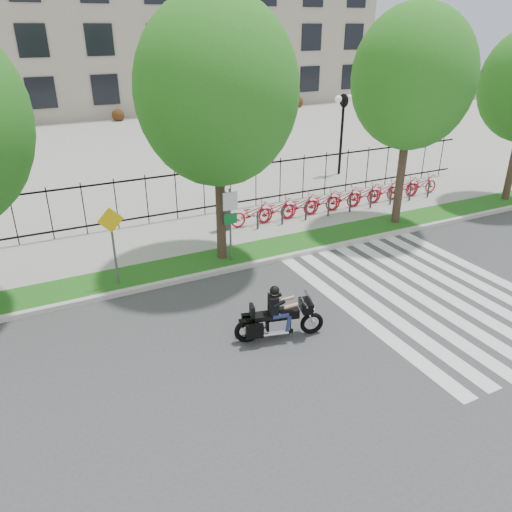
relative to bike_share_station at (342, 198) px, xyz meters
name	(u,v)px	position (x,y,z in m)	size (l,w,h in m)	color
ground	(290,334)	(-6.75, -7.20, -0.63)	(120.00, 120.00, 0.00)	#3A3B3D
curb	(228,270)	(-6.75, -3.10, -0.56)	(60.00, 0.20, 0.15)	#B7B5AC
grass_verge	(218,260)	(-6.75, -2.25, -0.56)	(60.00, 1.50, 0.15)	#1C5916
sidewalk	(193,235)	(-6.75, 0.25, -0.56)	(60.00, 3.50, 0.15)	gray
plaza	(102,146)	(-6.75, 17.80, -0.58)	(80.00, 34.00, 0.10)	gray
crosswalk_stripes	(428,294)	(-1.92, -7.20, -0.63)	(5.70, 8.00, 0.01)	silver
iron_fence	(176,195)	(-6.75, 2.00, 0.52)	(30.00, 0.06, 2.00)	black
lamp_post_right	(343,115)	(3.25, 4.80, 2.57)	(1.06, 0.70, 4.25)	black
street_tree_1	(217,92)	(-6.58, -2.25, 4.95)	(4.94, 4.94, 8.28)	#34231C
street_tree_2	(413,78)	(1.04, -2.25, 5.01)	(4.45, 4.45, 8.06)	#34231C
bike_share_station	(342,198)	(0.00, 0.00, 0.00)	(11.09, 0.86, 1.50)	#2D2D33
sign_pole_regulatory	(230,216)	(-6.39, -2.62, 1.11)	(0.50, 0.09, 2.50)	#59595B
sign_pole_warning	(112,236)	(-10.20, -2.62, 1.11)	(0.78, 0.09, 2.49)	#59595B
motorcycle_rider	(279,317)	(-7.08, -7.18, -0.02)	(2.33, 1.02, 1.83)	black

